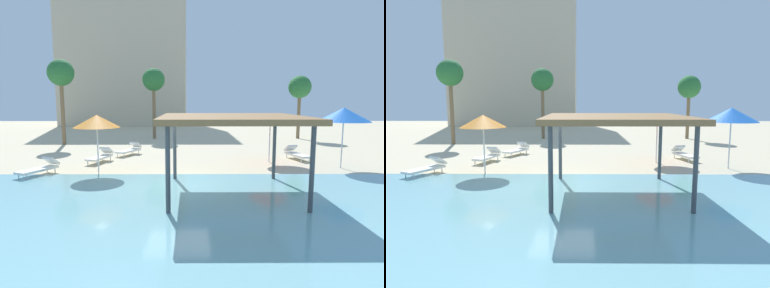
{
  "view_description": "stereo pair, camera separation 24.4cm",
  "coord_description": "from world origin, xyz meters",
  "views": [
    {
      "loc": [
        0.48,
        -12.08,
        3.19
      ],
      "look_at": [
        0.56,
        2.0,
        1.3
      ],
      "focal_mm": 29.8,
      "sensor_mm": 36.0,
      "label": 1
    },
    {
      "loc": [
        0.73,
        -12.08,
        3.19
      ],
      "look_at": [
        0.56,
        2.0,
        1.3
      ],
      "focal_mm": 29.8,
      "sensor_mm": 36.0,
      "label": 2
    }
  ],
  "objects": [
    {
      "name": "hotel_block_0",
      "position": [
        -8.25,
        33.42,
        9.06
      ],
      "size": [
        16.28,
        10.13,
        18.12
      ],
      "primitive_type": "cube",
      "color": "beige",
      "rests_on": "ground"
    },
    {
      "name": "beach_umbrella_blue_1",
      "position": [
        7.74,
        2.93,
        2.57
      ],
      "size": [
        2.4,
        2.4,
        2.9
      ],
      "color": "silver",
      "rests_on": "ground"
    },
    {
      "name": "palm_tree_0",
      "position": [
        -8.91,
        11.53,
        5.11
      ],
      "size": [
        1.9,
        1.9,
        6.21
      ],
      "color": "brown",
      "rests_on": "ground"
    },
    {
      "name": "shade_pavilion",
      "position": [
        1.88,
        -1.32,
        2.56
      ],
      "size": [
        4.75,
        4.75,
        2.71
      ],
      "color": "#42474C",
      "rests_on": "ground"
    },
    {
      "name": "beach_umbrella_orange_0",
      "position": [
        -3.57,
        1.72,
        2.33
      ],
      "size": [
        2.0,
        2.0,
        2.61
      ],
      "color": "silver",
      "rests_on": "ground"
    },
    {
      "name": "lounge_chair_3",
      "position": [
        6.36,
        5.3,
        0.33
      ],
      "size": [
        1.04,
        1.98,
        0.74
      ],
      "rotation": [
        0.0,
        0.0,
        -1.33
      ],
      "color": "white",
      "rests_on": "ground"
    },
    {
      "name": "beach_umbrella_red_3",
      "position": [
        4.64,
        4.39,
        2.31
      ],
      "size": [
        2.05,
        2.05,
        2.6
      ],
      "color": "silver",
      "rests_on": "ground"
    },
    {
      "name": "palm_tree_1",
      "position": [
        -2.6,
        15.23,
        4.87
      ],
      "size": [
        1.9,
        1.9,
        5.96
      ],
      "color": "brown",
      "rests_on": "ground"
    },
    {
      "name": "palm_tree_2",
      "position": [
        9.81,
        15.3,
        4.3
      ],
      "size": [
        1.9,
        1.9,
        5.35
      ],
      "color": "brown",
      "rests_on": "ground"
    },
    {
      "name": "lounge_chair_1",
      "position": [
        -4.24,
        4.55,
        0.33
      ],
      "size": [
        1.06,
        1.99,
        0.74
      ],
      "rotation": [
        0.0,
        0.0,
        -1.83
      ],
      "color": "white",
      "rests_on": "ground"
    },
    {
      "name": "lounge_chair_2",
      "position": [
        -3.13,
        6.84,
        0.33
      ],
      "size": [
        1.37,
        1.97,
        0.74
      ],
      "rotation": [
        0.0,
        0.0,
        -2.02
      ],
      "color": "white",
      "rests_on": "ground"
    },
    {
      "name": "lounge_chair_0",
      "position": [
        -6.03,
        1.52,
        0.33
      ],
      "size": [
        1.35,
        1.97,
        0.74
      ],
      "rotation": [
        0.0,
        0.0,
        -2.01
      ],
      "color": "white",
      "rests_on": "ground"
    },
    {
      "name": "ground_plane",
      "position": [
        0.0,
        0.0,
        0.0
      ],
      "size": [
        80.0,
        80.0,
        0.0
      ],
      "primitive_type": "plane",
      "color": "beige"
    },
    {
      "name": "lagoon_water",
      "position": [
        0.0,
        -5.25,
        0.02
      ],
      "size": [
        44.0,
        13.5,
        0.04
      ],
      "primitive_type": "cube",
      "color": "#7AB7C1",
      "rests_on": "ground"
    }
  ]
}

